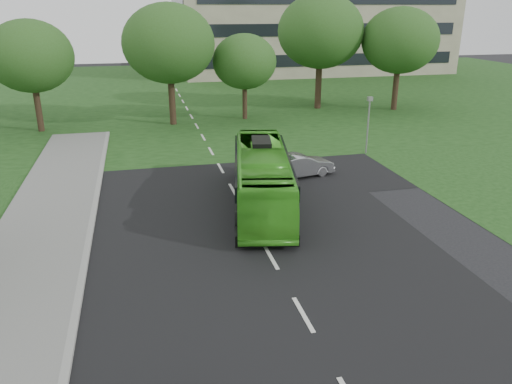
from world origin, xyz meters
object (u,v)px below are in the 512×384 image
tree_park_c (244,62)px  tree_park_e (400,41)px  tree_park_d (321,32)px  bus (262,178)px  tree_park_a (30,56)px  tree_park_b (169,44)px  sedan (300,165)px  camera_pole (369,117)px

tree_park_c → tree_park_e: bearing=3.3°
tree_park_d → tree_park_c: bearing=-158.0°
tree_park_c → bus: 21.08m
tree_park_a → tree_park_b: tree_park_b is taller
tree_park_d → sedan: bearing=-112.7°
tree_park_b → tree_park_e: size_ratio=1.03×
tree_park_c → tree_park_e: tree_park_e is taller
tree_park_c → sedan: bearing=-91.0°
tree_park_b → camera_pole: size_ratio=2.55×
camera_pole → tree_park_d: bearing=103.9°
tree_park_d → tree_park_b: bearing=-164.5°
tree_park_a → camera_pole: bearing=-28.2°
tree_park_b → bus: tree_park_b is taller
tree_park_a → tree_park_e: bearing=3.1°
tree_park_c → tree_park_d: tree_park_d is taller
sedan → tree_park_b: bearing=8.4°
tree_park_b → camera_pole: tree_park_b is taller
tree_park_e → tree_park_b: bearing=-175.6°
tree_park_e → tree_park_a: bearing=-176.9°
tree_park_e → sedan: tree_park_e is taller
tree_park_c → bus: bearing=-99.8°
sedan → tree_park_e: bearing=-53.9°
tree_park_b → tree_park_d: size_ratio=0.92×
tree_park_e → bus: (-18.48, -21.35, -4.96)m
tree_park_b → tree_park_c: size_ratio=1.34×
tree_park_d → camera_pole: bearing=-98.4°
tree_park_e → sedan: (-15.23, -17.39, -5.75)m
sedan → tree_park_a: bearing=33.9°
tree_park_a → tree_park_b: size_ratio=0.88×
tree_park_e → bus: tree_park_e is taller
tree_park_c → camera_pole: bearing=-66.5°
tree_park_e → camera_pole: size_ratio=2.47×
camera_pole → bus: bearing=-118.0°
tree_park_b → sedan: (6.08, -15.77, -5.91)m
tree_park_d → bus: tree_park_d is taller
tree_park_b → sedan: tree_park_b is taller
tree_park_d → tree_park_e: size_ratio=1.13×
tree_park_d → camera_pole: 16.99m
tree_park_b → camera_pole: 17.54m
bus → sedan: (3.25, 3.96, -0.79)m
tree_park_d → sedan: size_ratio=2.62×
tree_park_a → bus: 24.10m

